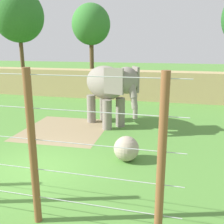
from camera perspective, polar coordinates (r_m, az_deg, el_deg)
ground_plane at (r=9.81m, az=-16.68°, el=-11.97°), size 120.00×120.00×0.00m
dirt_patch at (r=13.74m, az=-10.48°, el=-3.85°), size 4.32×4.59×0.01m
embankment_wall at (r=21.57m, az=1.35°, el=6.18°), size 36.00×1.80×2.31m
elephant at (r=13.71m, az=-0.71°, el=5.77°), size 3.84×3.58×3.31m
enrichment_ball at (r=9.86m, az=3.21°, el=-8.13°), size 0.96×0.96×0.96m
tree_behind_wall at (r=31.86m, az=-20.06°, el=19.43°), size 5.51×5.51×10.39m
tree_right_of_centre at (r=27.49m, az=-4.67°, el=18.72°), size 3.90×3.90×8.43m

